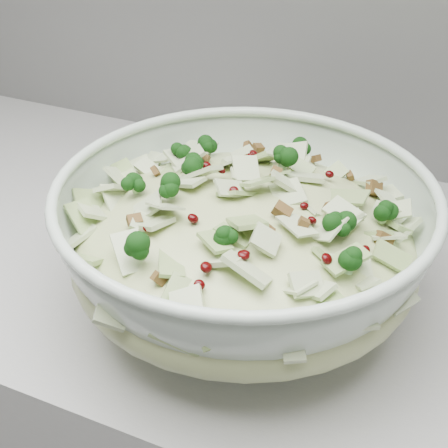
# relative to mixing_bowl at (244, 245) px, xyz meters

# --- Properties ---
(mixing_bowl) EXTENTS (0.48, 0.48, 0.15)m
(mixing_bowl) POSITION_rel_mixing_bowl_xyz_m (0.00, 0.00, 0.00)
(mixing_bowl) COLOR silver
(mixing_bowl) RESTS_ON counter
(salad) EXTENTS (0.37, 0.37, 0.16)m
(salad) POSITION_rel_mixing_bowl_xyz_m (0.00, 0.00, 0.03)
(salad) COLOR #B8BF82
(salad) RESTS_ON mixing_bowl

